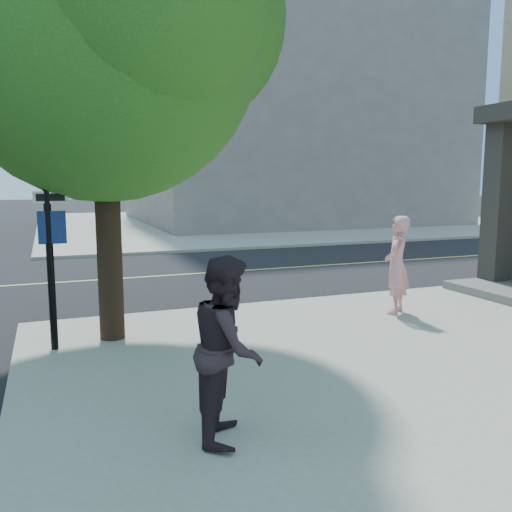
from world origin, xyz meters
name	(u,v)px	position (x,y,z in m)	size (l,w,h in m)	color
ground	(76,324)	(0.00, 0.00, 0.00)	(140.00, 140.00, 0.00)	black
road_ew	(68,282)	(0.00, 4.50, 0.01)	(140.00, 9.00, 0.01)	black
sidewalk_ne	(277,221)	(13.50, 21.50, 0.06)	(29.00, 25.00, 0.12)	#999B8A
filler_ne	(282,111)	(14.00, 22.00, 7.12)	(18.00, 16.00, 14.00)	slate
man_on_phone	(397,265)	(5.86, -1.84, 1.07)	(0.69, 0.46, 1.90)	pink
pedestrian	(228,348)	(1.21, -5.50, 1.05)	(0.90, 0.70, 1.86)	#2A1E23
street_tree	(109,4)	(0.64, -1.54, 5.37)	(6.13, 5.57, 8.14)	black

